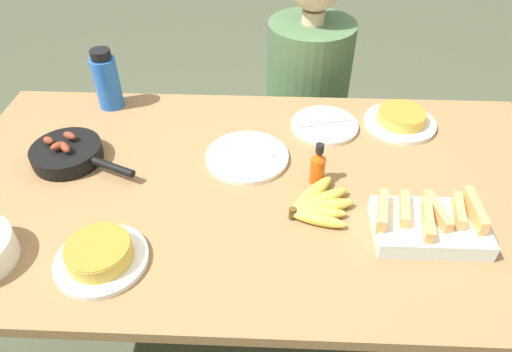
{
  "coord_description": "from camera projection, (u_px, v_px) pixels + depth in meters",
  "views": [
    {
      "loc": [
        0.04,
        -1.01,
        1.68
      ],
      "look_at": [
        0.0,
        0.0,
        0.81
      ],
      "focal_mm": 32.0,
      "sensor_mm": 36.0,
      "label": 1
    }
  ],
  "objects": [
    {
      "name": "dining_table",
      "position": [
        256.0,
        205.0,
        1.41
      ],
      "size": [
        1.86,
        1.0,
        0.78
      ],
      "color": "olive",
      "rests_on": "ground_plane"
    },
    {
      "name": "melon_tray",
      "position": [
        430.0,
        224.0,
        1.18
      ],
      "size": [
        0.29,
        0.18,
        0.09
      ],
      "color": "silver",
      "rests_on": "dining_table"
    },
    {
      "name": "frittata_plate_center",
      "position": [
        100.0,
        255.0,
        1.12
      ],
      "size": [
        0.23,
        0.23,
        0.06
      ],
      "color": "silver",
      "rests_on": "dining_table"
    },
    {
      "name": "empty_plate_far_left",
      "position": [
        325.0,
        125.0,
        1.57
      ],
      "size": [
        0.23,
        0.23,
        0.02
      ],
      "color": "silver",
      "rests_on": "dining_table"
    },
    {
      "name": "empty_plate_near_front",
      "position": [
        247.0,
        157.0,
        1.44
      ],
      "size": [
        0.26,
        0.26,
        0.02
      ],
      "color": "silver",
      "rests_on": "dining_table"
    },
    {
      "name": "ground_plane",
      "position": [
        256.0,
        325.0,
        1.87
      ],
      "size": [
        14.0,
        14.0,
        0.0
      ],
      "primitive_type": "plane",
      "color": "#474C38"
    },
    {
      "name": "hot_sauce_bottle",
      "position": [
        318.0,
        166.0,
        1.33
      ],
      "size": [
        0.04,
        0.04,
        0.14
      ],
      "color": "#C64C0F",
      "rests_on": "dining_table"
    },
    {
      "name": "frittata_plate_side",
      "position": [
        401.0,
        119.0,
        1.57
      ],
      "size": [
        0.24,
        0.24,
        0.05
      ],
      "color": "silver",
      "rests_on": "dining_table"
    },
    {
      "name": "skillet",
      "position": [
        68.0,
        154.0,
        1.42
      ],
      "size": [
        0.35,
        0.22,
        0.08
      ],
      "rotation": [
        0.0,
        0.0,
        5.87
      ],
      "color": "black",
      "rests_on": "dining_table"
    },
    {
      "name": "water_bottle",
      "position": [
        107.0,
        80.0,
        1.62
      ],
      "size": [
        0.09,
        0.09,
        0.22
      ],
      "color": "blue",
      "rests_on": "dining_table"
    },
    {
      "name": "person_figure",
      "position": [
        305.0,
        120.0,
        2.12
      ],
      "size": [
        0.39,
        0.39,
        1.21
      ],
      "color": "black",
      "rests_on": "ground_plane"
    },
    {
      "name": "banana_bunch",
      "position": [
        317.0,
        205.0,
        1.26
      ],
      "size": [
        0.2,
        0.22,
        0.04
      ],
      "color": "gold",
      "rests_on": "dining_table"
    }
  ]
}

